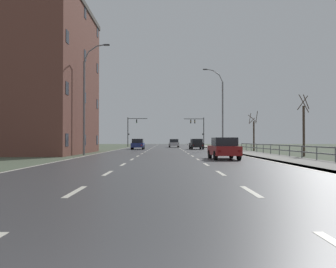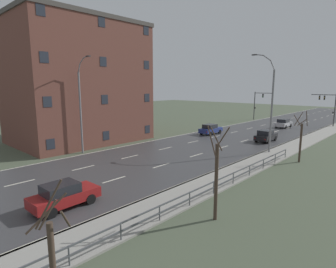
{
  "view_description": "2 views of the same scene",
  "coord_description": "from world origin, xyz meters",
  "px_view_note": "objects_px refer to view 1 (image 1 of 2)",
  "views": [
    {
      "loc": [
        0.07,
        -2.38,
        1.39
      ],
      "look_at": [
        0.44,
        65.35,
        2.51
      ],
      "focal_mm": 39.29,
      "sensor_mm": 36.0,
      "label": 1
    },
    {
      "loc": [
        19.72,
        16.72,
        7.37
      ],
      "look_at": [
        0.0,
        37.79,
        2.31
      ],
      "focal_mm": 29.3,
      "sensor_mm": 36.0,
      "label": 2
    }
  ],
  "objects_px": {
    "traffic_signal_right": "(199,127)",
    "car_far_left": "(174,143)",
    "car_far_right": "(138,144)",
    "car_near_left": "(196,144)",
    "traffic_signal_left": "(131,128)",
    "street_lamp_left_bank": "(86,100)",
    "street_lamp_midground": "(221,111)",
    "brick_building": "(27,78)",
    "car_distant": "(224,148)"
  },
  "relations": [
    {
      "from": "traffic_signal_right",
      "to": "car_far_left",
      "type": "distance_m",
      "value": 9.49
    },
    {
      "from": "car_far_right",
      "to": "car_near_left",
      "type": "bearing_deg",
      "value": 2.47
    },
    {
      "from": "car_near_left",
      "to": "traffic_signal_left",
      "type": "bearing_deg",
      "value": 115.22
    },
    {
      "from": "street_lamp_left_bank",
      "to": "car_near_left",
      "type": "bearing_deg",
      "value": 59.23
    },
    {
      "from": "car_far_left",
      "to": "car_far_right",
      "type": "distance_m",
      "value": 15.77
    },
    {
      "from": "street_lamp_midground",
      "to": "car_far_right",
      "type": "xyz_separation_m",
      "value": [
        -11.5,
        5.58,
        -4.5
      ]
    },
    {
      "from": "street_lamp_midground",
      "to": "car_near_left",
      "type": "bearing_deg",
      "value": 115.45
    },
    {
      "from": "traffic_signal_right",
      "to": "brick_building",
      "type": "distance_m",
      "value": 43.71
    },
    {
      "from": "street_lamp_midground",
      "to": "traffic_signal_right",
      "type": "distance_m",
      "value": 27.44
    },
    {
      "from": "street_lamp_midground",
      "to": "traffic_signal_right",
      "type": "bearing_deg",
      "value": 91.07
    },
    {
      "from": "traffic_signal_left",
      "to": "car_near_left",
      "type": "xyz_separation_m",
      "value": [
        11.8,
        -22.14,
        -3.15
      ]
    },
    {
      "from": "car_far_left",
      "to": "car_far_right",
      "type": "bearing_deg",
      "value": -112.11
    },
    {
      "from": "car_far_right",
      "to": "brick_building",
      "type": "height_order",
      "value": "brick_building"
    },
    {
      "from": "traffic_signal_left",
      "to": "brick_building",
      "type": "relative_size",
      "value": 0.37
    },
    {
      "from": "street_lamp_midground",
      "to": "car_far_left",
      "type": "height_order",
      "value": "street_lamp_midground"
    },
    {
      "from": "street_lamp_left_bank",
      "to": "traffic_signal_right",
      "type": "distance_m",
      "value": 44.08
    },
    {
      "from": "car_distant",
      "to": "car_far_right",
      "type": "distance_m",
      "value": 29.08
    },
    {
      "from": "street_lamp_midground",
      "to": "brick_building",
      "type": "bearing_deg",
      "value": -154.0
    },
    {
      "from": "street_lamp_midground",
      "to": "traffic_signal_left",
      "type": "distance_m",
      "value": 31.7
    },
    {
      "from": "street_lamp_midground",
      "to": "car_far_left",
      "type": "relative_size",
      "value": 2.63
    },
    {
      "from": "street_lamp_midground",
      "to": "car_far_left",
      "type": "xyz_separation_m",
      "value": [
        -5.87,
        20.31,
        -4.5
      ]
    },
    {
      "from": "car_far_left",
      "to": "brick_building",
      "type": "height_order",
      "value": "brick_building"
    },
    {
      "from": "car_near_left",
      "to": "car_far_right",
      "type": "xyz_separation_m",
      "value": [
        -8.67,
        -0.37,
        0.0
      ]
    },
    {
      "from": "car_far_right",
      "to": "street_lamp_left_bank",
      "type": "bearing_deg",
      "value": -99.58
    },
    {
      "from": "traffic_signal_right",
      "to": "car_distant",
      "type": "relative_size",
      "value": 1.46
    },
    {
      "from": "street_lamp_left_bank",
      "to": "car_far_left",
      "type": "bearing_deg",
      "value": 75.41
    },
    {
      "from": "traffic_signal_right",
      "to": "car_far_left",
      "type": "bearing_deg",
      "value": -126.99
    },
    {
      "from": "car_distant",
      "to": "car_far_right",
      "type": "bearing_deg",
      "value": 104.9
    },
    {
      "from": "street_lamp_midground",
      "to": "brick_building",
      "type": "height_order",
      "value": "brick_building"
    },
    {
      "from": "traffic_signal_left",
      "to": "car_near_left",
      "type": "bearing_deg",
      "value": -61.95
    },
    {
      "from": "car_near_left",
      "to": "traffic_signal_right",
      "type": "bearing_deg",
      "value": 81.0
    },
    {
      "from": "traffic_signal_right",
      "to": "brick_building",
      "type": "xyz_separation_m",
      "value": [
        -21.24,
        -38.02,
        3.75
      ]
    },
    {
      "from": "traffic_signal_left",
      "to": "car_far_right",
      "type": "bearing_deg",
      "value": -82.09
    },
    {
      "from": "car_far_left",
      "to": "brick_building",
      "type": "distance_m",
      "value": 35.46
    },
    {
      "from": "car_far_left",
      "to": "car_far_right",
      "type": "xyz_separation_m",
      "value": [
        -5.64,
        -14.72,
        0.0
      ]
    },
    {
      "from": "traffic_signal_right",
      "to": "car_near_left",
      "type": "bearing_deg",
      "value": -96.17
    },
    {
      "from": "car_far_left",
      "to": "car_near_left",
      "type": "xyz_separation_m",
      "value": [
        3.03,
        -14.35,
        0.0
      ]
    },
    {
      "from": "street_lamp_left_bank",
      "to": "car_distant",
      "type": "height_order",
      "value": "street_lamp_left_bank"
    },
    {
      "from": "car_distant",
      "to": "traffic_signal_right",
      "type": "bearing_deg",
      "value": 85.21
    },
    {
      "from": "traffic_signal_left",
      "to": "car_distant",
      "type": "relative_size",
      "value": 1.48
    },
    {
      "from": "traffic_signal_left",
      "to": "street_lamp_midground",
      "type": "bearing_deg",
      "value": -62.49
    },
    {
      "from": "car_far_left",
      "to": "car_distant",
      "type": "bearing_deg",
      "value": -87.56
    },
    {
      "from": "brick_building",
      "to": "car_far_right",
      "type": "bearing_deg",
      "value": 57.67
    },
    {
      "from": "street_lamp_midground",
      "to": "street_lamp_left_bank",
      "type": "relative_size",
      "value": 1.04
    },
    {
      "from": "car_near_left",
      "to": "car_distant",
      "type": "xyz_separation_m",
      "value": [
        -0.36,
        -28.24,
        0.0
      ]
    },
    {
      "from": "street_lamp_midground",
      "to": "traffic_signal_left",
      "type": "xyz_separation_m",
      "value": [
        -14.63,
        28.09,
        -1.35
      ]
    },
    {
      "from": "street_lamp_left_bank",
      "to": "brick_building",
      "type": "distance_m",
      "value": 8.26
    },
    {
      "from": "street_lamp_left_bank",
      "to": "traffic_signal_left",
      "type": "bearing_deg",
      "value": 89.69
    },
    {
      "from": "street_lamp_left_bank",
      "to": "car_near_left",
      "type": "relative_size",
      "value": 2.49
    },
    {
      "from": "car_distant",
      "to": "traffic_signal_left",
      "type": "bearing_deg",
      "value": 101.09
    }
  ]
}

